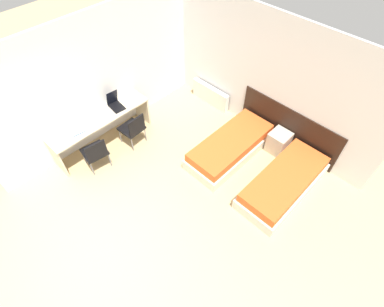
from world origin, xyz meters
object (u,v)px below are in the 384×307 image
bed_near_window (230,147)px  bed_near_door (284,183)px  nightstand (278,142)px  laptop (115,104)px  chair_near_laptop (133,128)px  chair_near_notebook (95,152)px

bed_near_window → bed_near_door: 1.32m
nightstand → laptop: size_ratio=1.29×
laptop → bed_near_window: bearing=34.5°
bed_near_window → bed_near_door: (1.32, 0.00, 0.00)m
chair_near_laptop → laptop: (-0.50, -0.01, 0.37)m
bed_near_door → bed_near_window: bearing=180.0°
chair_near_laptop → chair_near_notebook: 0.95m
bed_near_door → chair_near_laptop: 3.27m
bed_near_window → chair_near_laptop: (-1.70, -1.22, 0.25)m
bed_near_window → nightstand: (0.66, 0.80, 0.03)m
chair_near_notebook → laptop: (-0.50, 0.94, 0.37)m
nightstand → laptop: bearing=-144.6°
nightstand → chair_near_laptop: (-2.36, -2.02, 0.21)m
bed_near_window → laptop: (-2.20, -1.23, 0.62)m
nightstand → chair_near_notebook: bearing=-128.5°
bed_near_door → nightstand: 1.04m
chair_near_laptop → nightstand: bearing=36.5°
laptop → bed_near_door: bearing=24.5°
chair_near_notebook → laptop: bearing=126.5°
nightstand → laptop: 3.55m
nightstand → chair_near_laptop: chair_near_laptop is taller
bed_near_window → chair_near_notebook: 2.76m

